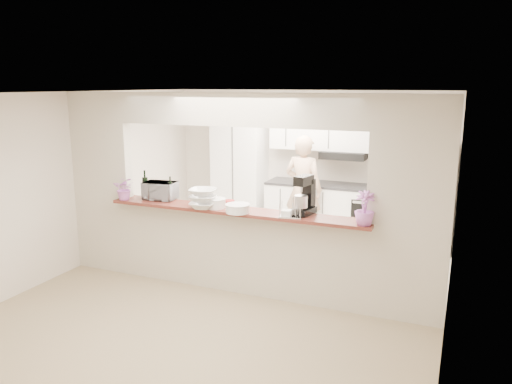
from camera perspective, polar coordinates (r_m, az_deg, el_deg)
The scene contains 19 objects.
floor at distance 6.54m, azimuth -2.13°, elevation -11.17°, with size 6.00×6.00×0.00m, color tan.
tile_overlay at distance 7.87m, azimuth 2.66°, elevation -7.00°, with size 5.00×2.90×0.01m, color silver.
partition at distance 6.11m, azimuth -2.24°, elevation 1.71°, with size 5.00×0.15×2.50m.
bar_counter at distance 6.33m, azimuth -2.19°, elevation -6.39°, with size 3.40×0.38×1.09m.
kitchen_cabinets at distance 8.76m, azimuth 4.24°, elevation 1.52°, with size 3.15×0.62×2.25m.
refrigerator at distance 8.29m, azimuth 18.87°, elevation -0.61°, with size 0.75×0.70×1.70m, color silver.
flower_left at distance 6.83m, azimuth -14.77°, elevation 0.40°, with size 0.28×0.24×0.31m, color #E87BD6.
wine_bottle_a at distance 6.91m, azimuth -12.55°, elevation 0.58°, with size 0.07×0.07×0.37m.
wine_bottle_b at distance 6.69m, azimuth -9.75°, elevation 0.13°, with size 0.06×0.06×0.32m.
toaster_oven at distance 6.76m, azimuth -10.91°, elevation 0.15°, with size 0.42×0.29×0.23m, color #9D9CA1.
serving_bowls at distance 6.18m, azimuth -6.10°, elevation -0.78°, with size 0.33×0.33×0.24m, color silver.
plate_stack_a at distance 6.21m, azimuth -4.64°, elevation -1.28°, with size 0.26×0.26×0.12m.
plate_stack_b at distance 5.97m, azimuth -2.12°, elevation -1.88°, with size 0.30×0.30×0.10m.
red_bowl at distance 6.31m, azimuth -3.14°, elevation -1.27°, with size 0.15×0.15×0.07m, color maroon.
tan_bowl at distance 6.13m, azimuth -1.91°, elevation -1.63°, with size 0.16×0.16×0.07m, color #C4B18A.
utensil_caddy at distance 5.75m, azimuth 4.03°, elevation -1.91°, with size 0.28×0.19×0.25m.
stand_mixer at distance 5.90m, azimuth 5.57°, elevation -0.53°, with size 0.26×0.35×0.46m.
flower_right at distance 5.53m, azimuth 12.31°, elevation -1.83°, with size 0.21×0.21×0.38m, color #BE73D6.
person at distance 8.28m, azimuth 5.42°, elevation 0.28°, with size 0.65×0.43×1.78m, color tan.
Camera 1 is at (2.55, -5.44, 2.59)m, focal length 35.00 mm.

